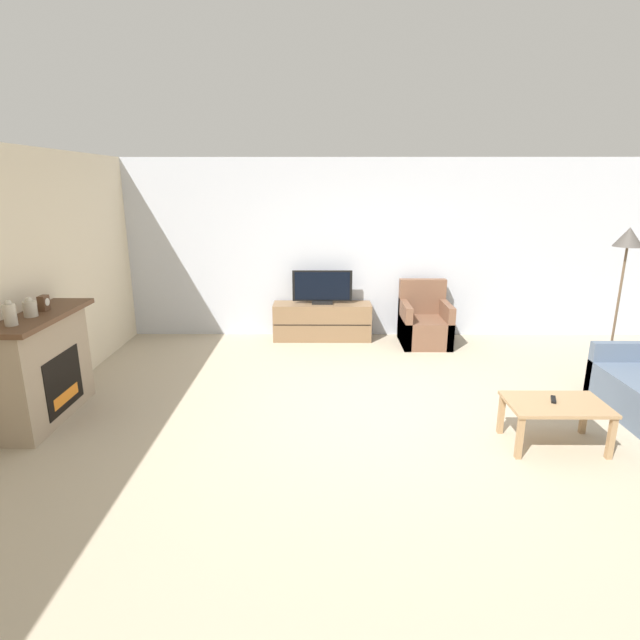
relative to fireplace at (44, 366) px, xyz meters
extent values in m
plane|color=tan|center=(3.41, 0.10, -0.56)|extent=(24.00, 24.00, 0.00)
cube|color=silver|center=(3.41, 2.98, 0.79)|extent=(12.00, 0.06, 2.70)
cube|color=beige|center=(-0.21, 0.10, 0.79)|extent=(0.06, 12.00, 2.70)
cube|color=tan|center=(0.00, 0.00, -0.03)|extent=(0.36, 1.25, 1.06)
cube|color=black|center=(0.18, 0.00, -0.16)|extent=(0.01, 0.69, 0.58)
cube|color=orange|center=(0.18, 0.00, -0.32)|extent=(0.01, 0.48, 0.12)
cube|color=brown|center=(0.03, 0.00, 0.52)|extent=(0.48, 1.37, 0.05)
cylinder|color=beige|center=(0.02, -0.41, 0.64)|extent=(0.11, 0.11, 0.20)
sphere|color=beige|center=(0.02, -0.41, 0.75)|extent=(0.06, 0.06, 0.06)
cylinder|color=beige|center=(0.02, -0.10, 0.62)|extent=(0.12, 0.12, 0.15)
sphere|color=beige|center=(0.02, -0.10, 0.70)|extent=(0.07, 0.07, 0.07)
cube|color=brown|center=(0.02, 0.14, 0.62)|extent=(0.07, 0.11, 0.15)
cylinder|color=white|center=(0.05, 0.14, 0.63)|extent=(0.00, 0.08, 0.08)
cube|color=brown|center=(2.79, 2.70, -0.28)|extent=(1.49, 0.41, 0.56)
cube|color=black|center=(2.79, 2.49, -0.28)|extent=(1.46, 0.01, 0.01)
cube|color=black|center=(2.79, 2.70, 0.02)|extent=(0.32, 0.18, 0.04)
cube|color=black|center=(2.79, 2.70, 0.28)|extent=(0.90, 0.03, 0.47)
cube|color=black|center=(2.79, 2.69, 0.28)|extent=(0.83, 0.01, 0.42)
cube|color=brown|center=(4.32, 2.46, -0.36)|extent=(0.70, 0.76, 0.40)
cube|color=brown|center=(4.32, 2.77, 0.10)|extent=(0.70, 0.14, 0.53)
cube|color=brown|center=(4.02, 2.46, -0.25)|extent=(0.10, 0.76, 0.64)
cube|color=brown|center=(4.62, 2.46, -0.25)|extent=(0.10, 0.76, 0.64)
cube|color=#A37F56|center=(4.91, -0.52, -0.16)|extent=(0.87, 0.54, 0.03)
cube|color=#A37F56|center=(4.51, -0.76, -0.37)|extent=(0.05, 0.05, 0.39)
cube|color=#A37F56|center=(5.31, -0.76, -0.37)|extent=(0.05, 0.05, 0.39)
cube|color=#A37F56|center=(4.51, -0.29, -0.37)|extent=(0.05, 0.05, 0.39)
cube|color=#A37F56|center=(5.31, -0.29, -0.37)|extent=(0.05, 0.05, 0.39)
cube|color=black|center=(4.90, -0.48, -0.13)|extent=(0.09, 0.15, 0.02)
cube|color=slate|center=(6.25, 0.59, -0.25)|extent=(0.93, 0.11, 0.64)
cylinder|color=black|center=(6.30, 1.10, -0.56)|extent=(0.30, 0.30, 0.01)
cylinder|color=brown|center=(6.30, 1.10, 0.26)|extent=(0.03, 0.03, 1.61)
cone|color=#4C4742|center=(6.30, 1.10, 1.18)|extent=(0.32, 0.32, 0.22)
camera|label=1|loc=(2.79, -4.67, 1.78)|focal=28.00mm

